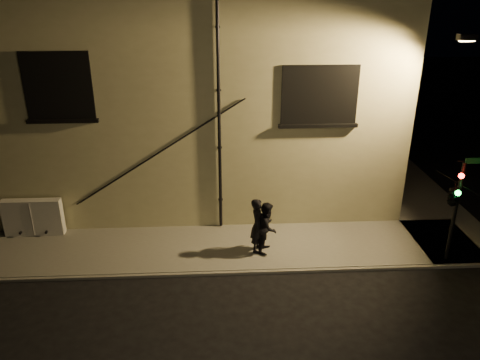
{
  "coord_description": "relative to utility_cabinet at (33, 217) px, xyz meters",
  "views": [
    {
      "loc": [
        -1.94,
        -12.46,
        8.49
      ],
      "look_at": [
        -1.16,
        1.8,
        2.44
      ],
      "focal_mm": 35.0,
      "sensor_mm": 36.0,
      "label": 1
    }
  ],
  "objects": [
    {
      "name": "ground",
      "position": [
        8.47,
        -2.7,
        -0.8
      ],
      "size": [
        90.0,
        90.0,
        0.0
      ],
      "primitive_type": "plane",
      "color": "black"
    },
    {
      "name": "sidewalk",
      "position": [
        9.7,
        1.69,
        -0.74
      ],
      "size": [
        21.0,
        16.0,
        0.12
      ],
      "color": "#5A5A51",
      "rests_on": "ground"
    },
    {
      "name": "building",
      "position": [
        5.47,
        6.29,
        3.61
      ],
      "size": [
        16.2,
        12.23,
        8.8
      ],
      "color": "tan",
      "rests_on": "ground"
    },
    {
      "name": "utility_cabinet",
      "position": [
        0.0,
        0.0,
        0.0
      ],
      "size": [
        2.05,
        0.35,
        1.35
      ],
      "primitive_type": "cube",
      "color": "#B9B9B0",
      "rests_on": "sidewalk"
    },
    {
      "name": "pedestrian_a",
      "position": [
        7.87,
        -1.53,
        0.27
      ],
      "size": [
        0.64,
        0.8,
        1.89
      ],
      "primitive_type": "imported",
      "rotation": [
        0.0,
        0.0,
        1.26
      ],
      "color": "black",
      "rests_on": "sidewalk"
    },
    {
      "name": "pedestrian_b",
      "position": [
        8.19,
        -1.56,
        0.21
      ],
      "size": [
        0.91,
        1.03,
        1.77
      ],
      "primitive_type": "imported",
      "rotation": [
        0.0,
        0.0,
        1.24
      ],
      "color": "black",
      "rests_on": "sidewalk"
    },
    {
      "name": "traffic_signal",
      "position": [
        13.82,
        -2.51,
        1.69
      ],
      "size": [
        1.31,
        2.08,
        3.51
      ],
      "color": "black",
      "rests_on": "sidewalk"
    }
  ]
}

